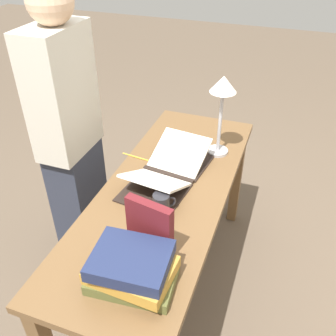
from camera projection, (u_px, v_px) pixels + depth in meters
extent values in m
plane|color=brown|center=(166.00, 288.00, 2.20)|extent=(12.00, 12.00, 0.00)
cube|color=brown|center=(165.00, 192.00, 1.78)|extent=(1.56, 0.57, 0.03)
cube|color=brown|center=(170.00, 164.00, 2.62)|extent=(0.06, 0.06, 0.71)
cube|color=brown|center=(237.00, 178.00, 2.49)|extent=(0.06, 0.06, 0.71)
cube|color=black|center=(168.00, 175.00, 1.85)|extent=(0.06, 0.27, 0.02)
cube|color=black|center=(181.00, 161.00, 1.96)|extent=(0.31, 0.31, 0.01)
cube|color=black|center=(154.00, 193.00, 1.74)|extent=(0.31, 0.31, 0.01)
cube|color=white|center=(180.00, 153.00, 1.91)|extent=(0.27, 0.29, 0.12)
cube|color=white|center=(156.00, 180.00, 1.72)|extent=(0.27, 0.29, 0.12)
cube|color=brown|center=(132.00, 279.00, 1.32)|extent=(0.21, 0.31, 0.04)
cube|color=#BC8933|center=(132.00, 270.00, 1.29)|extent=(0.22, 0.29, 0.05)
cube|color=#1E284C|center=(131.00, 260.00, 1.26)|extent=(0.24, 0.28, 0.05)
cube|color=maroon|center=(150.00, 228.00, 1.38)|extent=(0.07, 0.19, 0.24)
cylinder|color=#ADADB2|center=(217.00, 151.00, 2.03)|extent=(0.11, 0.11, 0.02)
cylinder|color=#ADADB2|center=(220.00, 122.00, 1.92)|extent=(0.02, 0.02, 0.34)
cone|color=silver|center=(224.00, 84.00, 1.80)|extent=(0.13, 0.13, 0.08)
cylinder|color=#28282D|center=(161.00, 204.00, 1.60)|extent=(0.07, 0.07, 0.10)
torus|color=#28282D|center=(170.00, 202.00, 1.62)|extent=(0.04, 0.05, 0.05)
cylinder|color=gold|center=(137.00, 157.00, 1.98)|extent=(0.03, 0.18, 0.01)
cube|color=#2D3342|center=(81.00, 203.00, 2.23)|extent=(0.31, 0.20, 0.77)
cube|color=beige|center=(62.00, 93.00, 1.82)|extent=(0.36, 0.20, 0.64)
sphere|color=beige|center=(50.00, 1.00, 1.58)|extent=(0.21, 0.21, 0.21)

